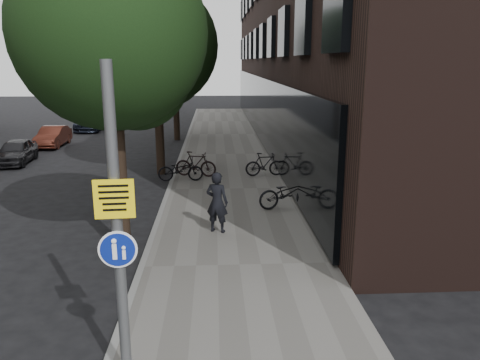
{
  "coord_description": "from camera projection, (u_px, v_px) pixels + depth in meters",
  "views": [
    {
      "loc": [
        -0.28,
        -6.63,
        4.67
      ],
      "look_at": [
        0.29,
        3.87,
        2.0
      ],
      "focal_mm": 35.0,
      "sensor_mm": 36.0,
      "label": 1
    }
  ],
  "objects": [
    {
      "name": "ground",
      "position": [
        235.0,
        358.0,
        7.59
      ],
      "size": [
        120.0,
        120.0,
        0.0
      ],
      "primitive_type": "plane",
      "color": "black",
      "rests_on": "ground"
    },
    {
      "name": "sidewalk",
      "position": [
        230.0,
        190.0,
        17.26
      ],
      "size": [
        4.5,
        60.0,
        0.12
      ],
      "primitive_type": "cube",
      "color": "#625F5B",
      "rests_on": "ground"
    },
    {
      "name": "curb_edge",
      "position": [
        169.0,
        191.0,
        17.14
      ],
      "size": [
        0.15,
        60.0,
        0.13
      ],
      "primitive_type": "cube",
      "color": "slate",
      "rests_on": "ground"
    },
    {
      "name": "street_tree_near",
      "position": [
        115.0,
        42.0,
        10.69
      ],
      "size": [
        4.4,
        4.4,
        7.5
      ],
      "color": "black",
      "rests_on": "ground"
    },
    {
      "name": "street_tree_mid",
      "position": [
        158.0,
        50.0,
        18.91
      ],
      "size": [
        5.0,
        5.0,
        7.8
      ],
      "color": "black",
      "rests_on": "ground"
    },
    {
      "name": "street_tree_far",
      "position": [
        176.0,
        54.0,
        27.62
      ],
      "size": [
        5.0,
        5.0,
        7.8
      ],
      "color": "black",
      "rests_on": "ground"
    },
    {
      "name": "signpost",
      "position": [
        118.0,
        232.0,
        6.34
      ],
      "size": [
        0.53,
        0.15,
        4.58
      ],
      "rotation": [
        0.0,
        0.0,
        0.07
      ],
      "color": "#595B5E",
      "rests_on": "sidewalk"
    },
    {
      "name": "pedestrian",
      "position": [
        217.0,
        202.0,
        12.69
      ],
      "size": [
        0.72,
        0.59,
        1.69
      ],
      "primitive_type": "imported",
      "rotation": [
        0.0,
        0.0,
        2.78
      ],
      "color": "black",
      "rests_on": "sidewalk"
    },
    {
      "name": "parked_bike_facade_near",
      "position": [
        287.0,
        193.0,
        14.85
      ],
      "size": [
        2.01,
        1.09,
        1.0
      ],
      "primitive_type": "imported",
      "rotation": [
        0.0,
        0.0,
        1.8
      ],
      "color": "black",
      "rests_on": "sidewalk"
    },
    {
      "name": "parked_bike_facade_far",
      "position": [
        265.0,
        164.0,
        19.05
      ],
      "size": [
        1.64,
        0.61,
        0.96
      ],
      "primitive_type": "imported",
      "rotation": [
        0.0,
        0.0,
        1.67
      ],
      "color": "black",
      "rests_on": "sidewalk"
    },
    {
      "name": "parked_bike_curb_near",
      "position": [
        181.0,
        169.0,
        18.23
      ],
      "size": [
        1.77,
        0.69,
        0.92
      ],
      "primitive_type": "imported",
      "rotation": [
        0.0,
        0.0,
        1.62
      ],
      "color": "black",
      "rests_on": "sidewalk"
    },
    {
      "name": "parked_bike_curb_far",
      "position": [
        196.0,
        164.0,
        18.96
      ],
      "size": [
        1.77,
        0.92,
        1.03
      ],
      "primitive_type": "imported",
      "rotation": [
        0.0,
        0.0,
        1.3
      ],
      "color": "black",
      "rests_on": "sidewalk"
    },
    {
      "name": "parked_car_near",
      "position": [
        16.0,
        152.0,
        21.92
      ],
      "size": [
        1.61,
        3.44,
        1.14
      ],
      "primitive_type": "imported",
      "rotation": [
        0.0,
        0.0,
        0.08
      ],
      "color": "black",
      "rests_on": "ground"
    },
    {
      "name": "parked_car_mid",
      "position": [
        53.0,
        136.0,
        26.35
      ],
      "size": [
        1.22,
        3.43,
        1.13
      ],
      "primitive_type": "imported",
      "rotation": [
        0.0,
        0.0,
        0.01
      ],
      "color": "#4F2016",
      "rests_on": "ground"
    },
    {
      "name": "parked_car_far",
      "position": [
        92.0,
        122.0,
        32.59
      ],
      "size": [
        1.79,
        4.17,
        1.2
      ],
      "primitive_type": "imported",
      "rotation": [
        0.0,
        0.0,
        -0.03
      ],
      "color": "black",
      "rests_on": "ground"
    }
  ]
}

